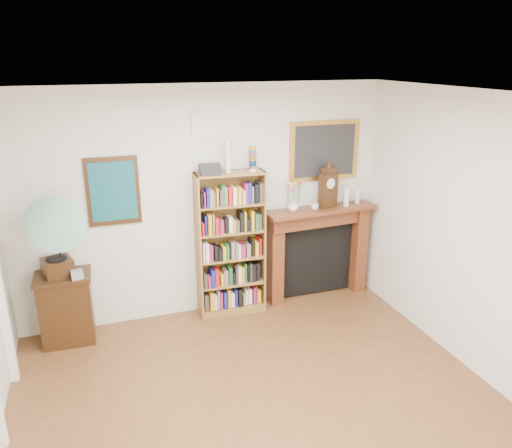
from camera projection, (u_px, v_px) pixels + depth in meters
The scene contains 14 objects.
room at pixel (283, 293), 3.75m from camera, with size 4.51×5.01×2.81m.
teal_poster at pixel (113, 191), 5.56m from camera, with size 0.58×0.04×0.78m.
small_picture at pixel (203, 124), 5.66m from camera, with size 0.26×0.04×0.30m.
gilt_painting at pixel (324, 151), 6.27m from camera, with size 0.95×0.04×0.75m.
bookshelf at pixel (231, 236), 6.05m from camera, with size 0.84×0.33×2.07m.
side_cabinet at pixel (67, 308), 5.58m from camera, with size 0.60×0.43×0.81m, color black.
fireplace at pixel (317, 244), 6.55m from camera, with size 1.49×0.43×1.25m.
gramophone at pixel (51, 232), 5.14m from camera, with size 0.77×0.87×0.97m.
cd_stack at pixel (77, 275), 5.36m from camera, with size 0.12×0.12×0.08m, color #B3B3C0.
mantel_clock at pixel (328, 188), 6.29m from camera, with size 0.25×0.18×0.52m.
flower_vase at pixel (293, 206), 6.19m from camera, with size 0.14×0.14×0.14m, color white.
teacup at pixel (315, 207), 6.25m from camera, with size 0.10×0.10×0.08m, color silver.
bottle_left at pixel (346, 197), 6.39m from camera, with size 0.07×0.07×0.24m, color silver.
bottle_right at pixel (357, 196), 6.50m from camera, with size 0.06×0.06×0.20m, color silver.
Camera 1 is at (-1.30, -3.13, 3.10)m, focal length 35.00 mm.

